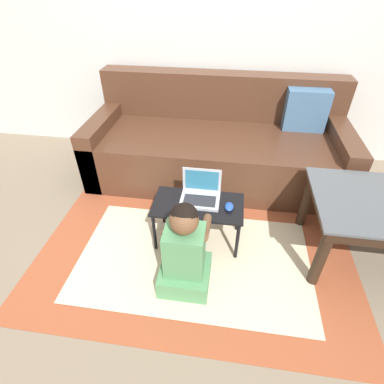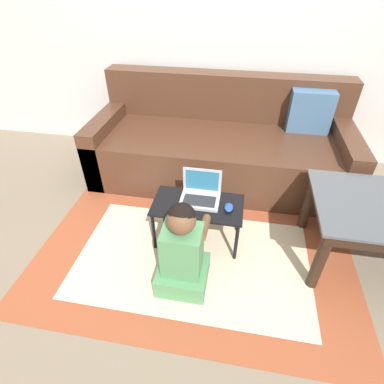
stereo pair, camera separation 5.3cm
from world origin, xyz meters
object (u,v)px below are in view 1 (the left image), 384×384
at_px(couch, 218,145).
at_px(laptop_desk, 198,208).
at_px(laptop, 200,195).
at_px(computer_mouse, 229,207).
at_px(person_seated, 185,252).

height_order(couch, laptop_desk, couch).
relative_size(laptop, computer_mouse, 2.98).
xyz_separation_m(couch, laptop_desk, (-0.07, -0.93, 0.00)).
bearing_deg(laptop_desk, couch, 85.75).
height_order(laptop_desk, person_seated, person_seated).
xyz_separation_m(couch, person_seated, (-0.10, -1.32, -0.02)).
distance_m(couch, computer_mouse, 0.96).
bearing_deg(laptop, couch, 86.07).
height_order(laptop, computer_mouse, laptop).
bearing_deg(computer_mouse, person_seated, -123.14).
relative_size(computer_mouse, person_seated, 0.14).
height_order(laptop_desk, laptop, laptop).
height_order(computer_mouse, person_seated, person_seated).
bearing_deg(computer_mouse, laptop, 161.10).
distance_m(laptop_desk, computer_mouse, 0.22).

